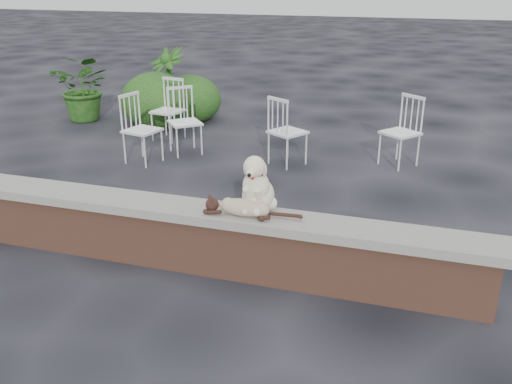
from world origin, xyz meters
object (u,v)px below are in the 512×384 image
(chair_a, at_px, (185,121))
(potted_plant_b, at_px, (168,85))
(dog, at_px, (258,181))
(chair_d, at_px, (400,132))
(chair_c, at_px, (288,131))
(potted_plant_a, at_px, (85,88))
(cat, at_px, (244,206))
(chair_b, at_px, (168,110))
(chair_e, at_px, (142,129))

(chair_a, distance_m, potted_plant_b, 1.88)
(dog, bearing_deg, chair_d, 73.44)
(chair_c, height_order, potted_plant_a, potted_plant_a)
(dog, relative_size, chair_c, 0.55)
(dog, xyz_separation_m, chair_c, (-0.48, 2.90, -0.37))
(chair_d, distance_m, potted_plant_b, 4.18)
(dog, xyz_separation_m, chair_d, (0.97, 3.30, -0.37))
(cat, xyz_separation_m, chair_c, (-0.40, 3.05, -0.19))
(potted_plant_b, bearing_deg, chair_c, -32.37)
(dog, bearing_deg, potted_plant_b, 123.63)
(cat, distance_m, chair_c, 3.08)
(chair_a, distance_m, chair_d, 3.00)
(chair_b, height_order, chair_e, same)
(chair_e, bearing_deg, chair_b, 21.02)
(dog, distance_m, potted_plant_b, 5.43)
(dog, bearing_deg, chair_a, 124.09)
(cat, height_order, chair_a, chair_a)
(potted_plant_a, bearing_deg, chair_c, -17.97)
(potted_plant_b, bearing_deg, potted_plant_a, -167.56)
(dog, height_order, potted_plant_b, potted_plant_b)
(cat, distance_m, chair_a, 3.65)
(chair_e, bearing_deg, potted_plant_b, 29.43)
(chair_b, height_order, chair_c, same)
(chair_e, height_order, chair_c, same)
(chair_c, height_order, potted_plant_b, potted_plant_b)
(chair_b, bearing_deg, potted_plant_a, 169.51)
(cat, xyz_separation_m, chair_e, (-2.31, 2.54, -0.19))
(chair_e, xyz_separation_m, chair_d, (3.36, 0.92, 0.00))
(chair_a, relative_size, potted_plant_a, 0.81)
(chair_c, xyz_separation_m, chair_d, (1.45, 0.41, 0.00))
(potted_plant_b, bearing_deg, chair_e, -73.37)
(chair_c, bearing_deg, potted_plant_b, -0.69)
(dog, height_order, cat, dog)
(chair_c, distance_m, potted_plant_b, 3.02)
(cat, distance_m, chair_e, 3.44)
(chair_e, xyz_separation_m, chair_c, (1.91, 0.51, 0.00))
(chair_c, relative_size, potted_plant_a, 0.81)
(chair_b, relative_size, chair_e, 1.00)
(cat, xyz_separation_m, potted_plant_a, (-4.39, 4.34, -0.08))
(potted_plant_a, bearing_deg, chair_b, -19.68)
(chair_e, distance_m, chair_a, 0.67)
(cat, xyz_separation_m, chair_a, (-1.93, 3.09, -0.19))
(chair_e, height_order, potted_plant_b, potted_plant_b)
(dog, relative_size, potted_plant_b, 0.41)
(potted_plant_a, bearing_deg, cat, -44.70)
(cat, relative_size, chair_b, 1.03)
(potted_plant_b, bearing_deg, chair_a, -57.04)
(dog, bearing_deg, cat, -118.28)
(chair_d, xyz_separation_m, potted_plant_b, (-3.99, 1.21, 0.17))
(dog, xyz_separation_m, potted_plant_a, (-4.47, 4.19, -0.26))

